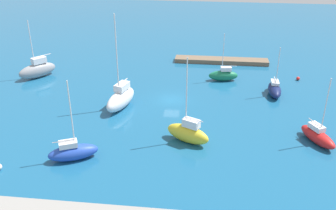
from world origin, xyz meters
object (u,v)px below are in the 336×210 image
(pier_dock, at_px, (221,61))
(sailboat_blue_far_south, at_px, (73,152))
(sailboat_red_center_basin, at_px, (318,136))
(sailboat_gray_mid_basin, at_px, (38,70))
(sailboat_yellow_near_pier, at_px, (188,133))
(sailboat_navy_lone_north, at_px, (275,89))
(mooring_buoy_red, at_px, (298,78))
(sailboat_green_by_breakwater, at_px, (223,75))
(sailboat_white_west_end, at_px, (121,98))

(pier_dock, distance_m, sailboat_blue_far_south, 40.36)
(sailboat_red_center_basin, height_order, sailboat_gray_mid_basin, sailboat_gray_mid_basin)
(sailboat_yellow_near_pier, xyz_separation_m, sailboat_navy_lone_north, (-12.96, -16.18, -0.39))
(sailboat_blue_far_south, height_order, sailboat_gray_mid_basin, sailboat_gray_mid_basin)
(sailboat_red_center_basin, bearing_deg, mooring_buoy_red, 147.07)
(pier_dock, relative_size, sailboat_blue_far_south, 1.81)
(sailboat_blue_far_south, xyz_separation_m, sailboat_navy_lone_north, (-26.23, -21.66, -0.09))
(pier_dock, bearing_deg, sailboat_red_center_basin, 112.33)
(sailboat_red_center_basin, relative_size, sailboat_green_by_breakwater, 1.06)
(mooring_buoy_red, bearing_deg, sailboat_navy_lone_north, 53.46)
(pier_dock, height_order, sailboat_yellow_near_pier, sailboat_yellow_near_pier)
(pier_dock, bearing_deg, sailboat_gray_mid_basin, 19.43)
(sailboat_yellow_near_pier, relative_size, sailboat_red_center_basin, 1.27)
(sailboat_green_by_breakwater, relative_size, mooring_buoy_red, 13.45)
(pier_dock, relative_size, mooring_buoy_red, 29.03)
(sailboat_red_center_basin, relative_size, sailboat_gray_mid_basin, 0.86)
(sailboat_gray_mid_basin, distance_m, sailboat_navy_lone_north, 41.43)
(pier_dock, bearing_deg, sailboat_green_by_breakwater, 91.46)
(sailboat_blue_far_south, distance_m, sailboat_red_center_basin, 30.60)
(sailboat_green_by_breakwater, bearing_deg, sailboat_white_west_end, 31.84)
(pier_dock, height_order, mooring_buoy_red, pier_dock)
(sailboat_gray_mid_basin, bearing_deg, sailboat_green_by_breakwater, 134.43)
(sailboat_red_center_basin, bearing_deg, sailboat_navy_lone_north, 164.95)
(sailboat_blue_far_south, distance_m, mooring_buoy_red, 42.32)
(sailboat_yellow_near_pier, relative_size, sailboat_navy_lone_north, 1.41)
(sailboat_red_center_basin, distance_m, sailboat_green_by_breakwater, 22.74)
(pier_dock, bearing_deg, sailboat_blue_far_south, 63.75)
(sailboat_blue_far_south, relative_size, sailboat_yellow_near_pier, 0.89)
(sailboat_blue_far_south, bearing_deg, mooring_buoy_red, 17.85)
(sailboat_yellow_near_pier, bearing_deg, sailboat_green_by_breakwater, -76.33)
(sailboat_white_west_end, xyz_separation_m, mooring_buoy_red, (-28.75, -14.28, -1.25))
(sailboat_red_center_basin, bearing_deg, sailboat_gray_mid_basin, -139.79)
(sailboat_navy_lone_north, bearing_deg, pier_dock, -149.36)
(sailboat_blue_far_south, distance_m, sailboat_green_by_breakwater, 32.35)
(sailboat_white_west_end, xyz_separation_m, sailboat_navy_lone_north, (-23.69, -7.46, -0.61))
(sailboat_navy_lone_north, height_order, mooring_buoy_red, sailboat_navy_lone_north)
(sailboat_yellow_near_pier, distance_m, sailboat_navy_lone_north, 20.73)
(sailboat_green_by_breakwater, bearing_deg, pier_dock, -95.77)
(sailboat_yellow_near_pier, xyz_separation_m, sailboat_gray_mid_basin, (28.36, -19.09, 0.11))
(sailboat_blue_far_south, relative_size, sailboat_red_center_basin, 1.13)
(sailboat_green_by_breakwater, bearing_deg, sailboat_yellow_near_pier, 70.05)
(sailboat_gray_mid_basin, relative_size, sailboat_green_by_breakwater, 1.23)
(sailboat_blue_far_south, xyz_separation_m, sailboat_red_center_basin, (-29.72, -7.28, -0.09))
(sailboat_white_west_end, distance_m, sailboat_gray_mid_basin, 20.46)
(pier_dock, height_order, sailboat_green_by_breakwater, sailboat_green_by_breakwater)
(sailboat_blue_far_south, height_order, sailboat_red_center_basin, sailboat_blue_far_south)
(sailboat_blue_far_south, distance_m, sailboat_gray_mid_basin, 28.84)
(sailboat_yellow_near_pier, bearing_deg, sailboat_white_west_end, -12.72)
(sailboat_green_by_breakwater, bearing_deg, sailboat_red_center_basin, 113.54)
(sailboat_navy_lone_north, bearing_deg, sailboat_white_west_end, -71.87)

